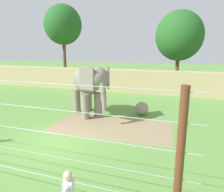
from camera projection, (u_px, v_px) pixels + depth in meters
name	position (u px, v px, depth m)	size (l,w,h in m)	color
ground_plane	(55.00, 142.00, 9.77)	(120.00, 120.00, 0.00)	#609342
dirt_patch	(111.00, 127.00, 11.71)	(6.81, 3.48, 0.01)	#937F5B
embankment_wall	(125.00, 81.00, 21.56)	(36.00, 1.80, 2.27)	tan
elephant	(89.00, 83.00, 13.26)	(3.87, 3.70, 3.37)	gray
enrichment_ball	(142.00, 108.00, 13.78)	(0.89, 0.89, 0.89)	gray
water_tub	(90.00, 92.00, 20.64)	(1.10, 1.10, 0.35)	slate
tree_far_left	(179.00, 36.00, 23.56)	(5.44, 5.44, 8.74)	brown
tree_left_of_centre	(63.00, 25.00, 27.61)	(5.06, 5.06, 10.26)	brown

